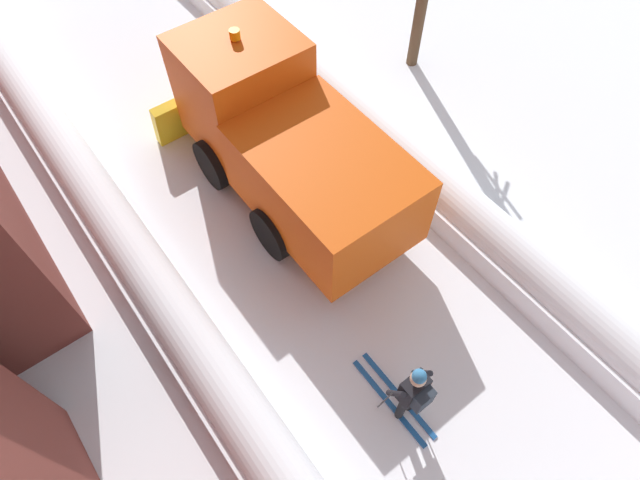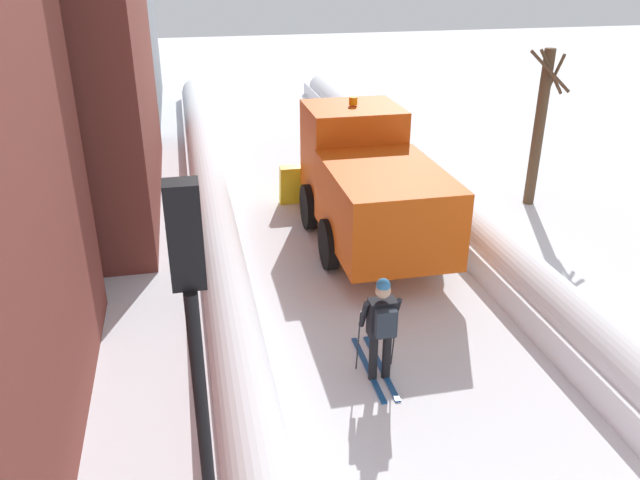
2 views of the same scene
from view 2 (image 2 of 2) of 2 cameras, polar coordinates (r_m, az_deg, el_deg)
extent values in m
plane|color=white|center=(13.78, 3.28, -2.58)|extent=(80.00, 80.00, 0.00)
cube|color=white|center=(13.24, -8.70, -2.69)|extent=(1.10, 36.00, 0.56)
cylinder|color=white|center=(13.12, -8.77, -1.61)|extent=(0.90, 34.20, 0.90)
cube|color=white|center=(14.62, 14.15, -0.49)|extent=(1.10, 36.00, 0.53)
cylinder|color=white|center=(14.51, 14.26, 0.46)|extent=(0.90, 34.20, 0.90)
cube|color=#DB510F|center=(13.35, 5.82, 3.01)|extent=(2.30, 3.40, 1.60)
cube|color=#DB510F|center=(15.68, 2.89, 7.79)|extent=(2.20, 2.00, 2.30)
cube|color=black|center=(16.44, 2.06, 10.44)|extent=(1.85, 0.06, 1.01)
cube|color=yellow|center=(17.29, 1.66, 5.27)|extent=(3.20, 0.46, 1.13)
cylinder|color=orange|center=(15.36, 2.99, 12.33)|extent=(0.20, 0.20, 0.18)
cylinder|color=black|center=(15.55, -1.03, 2.99)|extent=(0.25, 1.10, 1.10)
cylinder|color=black|center=(16.12, 7.03, 3.61)|extent=(0.25, 1.10, 1.10)
cylinder|color=black|center=(13.58, 0.79, -0.38)|extent=(0.25, 1.10, 1.10)
cylinder|color=black|center=(14.23, 9.85, 0.46)|extent=(0.25, 1.10, 1.10)
cylinder|color=black|center=(10.28, 4.79, -10.42)|extent=(0.14, 0.14, 0.82)
cylinder|color=black|center=(10.34, 5.98, -10.26)|extent=(0.14, 0.14, 0.82)
cube|color=black|center=(9.91, 5.55, -6.93)|extent=(0.42, 0.26, 0.62)
cube|color=#262D38|center=(9.73, 5.93, -7.41)|extent=(0.32, 0.16, 0.44)
sphere|color=tan|center=(9.68, 5.66, -4.56)|extent=(0.24, 0.24, 0.24)
sphere|color=teal|center=(9.63, 5.69, -4.04)|extent=(0.22, 0.22, 0.22)
cylinder|color=black|center=(9.91, 3.94, -6.67)|extent=(0.09, 0.33, 0.56)
cylinder|color=black|center=(10.05, 6.81, -6.31)|extent=(0.09, 0.33, 0.56)
cube|color=#194C8C|center=(10.70, 4.32, -11.40)|extent=(0.09, 1.80, 0.03)
cube|color=#194C8C|center=(10.76, 5.47, -11.24)|extent=(0.09, 1.80, 0.03)
cylinder|color=#262628|center=(10.30, 3.45, -9.02)|extent=(0.02, 0.19, 1.19)
cylinder|color=#262628|center=(10.46, 6.66, -8.59)|extent=(0.02, 0.19, 1.19)
cylinder|color=black|center=(6.38, -10.01, -19.67)|extent=(0.12, 0.12, 3.79)
cube|color=black|center=(5.17, -11.99, 0.43)|extent=(0.28, 0.24, 0.90)
sphere|color=red|center=(5.18, -12.29, 3.83)|extent=(0.18, 0.18, 0.18)
sphere|color=gold|center=(5.29, -12.02, 1.00)|extent=(0.18, 0.18, 0.18)
sphere|color=green|center=(5.40, -11.76, -1.72)|extent=(0.18, 0.18, 0.18)
cylinder|color=#503A26|center=(17.60, 18.98, 9.32)|extent=(0.28, 0.28, 4.06)
cylinder|color=#503A26|center=(16.94, 19.89, 14.00)|extent=(1.00, 0.48, 1.02)
cylinder|color=#503A26|center=(17.08, 19.98, 13.96)|extent=(0.72, 0.18, 1.11)
cylinder|color=#503A26|center=(17.40, 20.34, 13.81)|extent=(0.15, 0.70, 1.05)
camera|label=1|loc=(7.34, -15.39, 45.13)|focal=29.76mm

